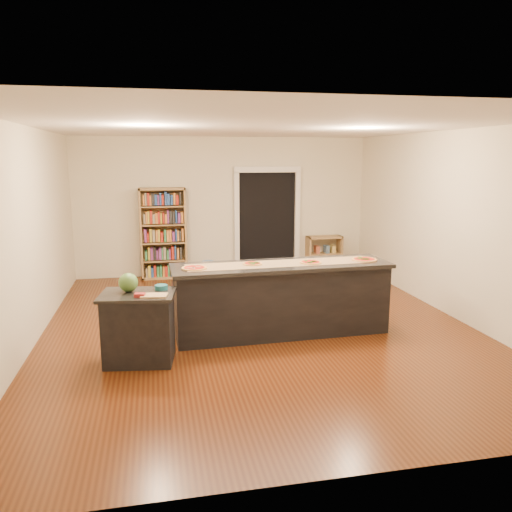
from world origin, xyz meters
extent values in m
cube|color=beige|center=(0.00, 0.00, 1.40)|extent=(6.00, 7.00, 2.80)
cube|color=#4E240D|center=(0.00, 0.00, 0.00)|extent=(6.00, 7.00, 0.01)
cube|color=white|center=(0.00, 0.00, 2.80)|extent=(6.00, 7.00, 0.01)
cube|color=black|center=(0.90, 3.48, 1.05)|extent=(1.20, 0.02, 2.10)
cube|color=silver|center=(0.25, 3.44, 1.05)|extent=(0.10, 0.08, 2.10)
cube|color=silver|center=(1.55, 3.44, 1.05)|extent=(0.10, 0.08, 2.10)
cube|color=silver|center=(0.90, 3.44, 2.15)|extent=(1.40, 0.08, 0.12)
cube|color=black|center=(0.25, -0.31, 0.46)|extent=(2.89, 0.72, 0.93)
cube|color=black|center=(0.25, -0.31, 0.95)|extent=(2.97, 0.80, 0.05)
cube|color=black|center=(-1.64, -0.93, 0.40)|extent=(0.78, 0.55, 0.81)
cube|color=black|center=(-1.64, -0.93, 0.82)|extent=(0.85, 0.62, 0.04)
cube|color=#A07E4E|center=(-1.25, 3.29, 0.90)|extent=(0.90, 0.32, 1.81)
cube|color=#A07E4E|center=(2.11, 3.29, 0.37)|extent=(0.75, 0.32, 0.75)
cylinder|color=#5D88D0|center=(-0.40, 3.06, 0.18)|extent=(0.24, 0.24, 0.36)
cube|color=olive|center=(0.25, -0.29, 0.98)|extent=(2.59, 0.55, 0.00)
sphere|color=#144214|center=(-1.74, -0.85, 0.96)|extent=(0.23, 0.23, 0.23)
cube|color=tan|center=(-1.45, -1.10, 0.85)|extent=(0.32, 0.24, 0.02)
cube|color=maroon|center=(-1.61, -1.09, 0.86)|extent=(0.13, 0.11, 0.04)
cylinder|color=#195966|center=(-1.36, -0.82, 0.87)|extent=(0.15, 0.15, 0.06)
cylinder|color=tan|center=(-0.93, -0.38, 0.99)|extent=(0.32, 0.32, 0.02)
cylinder|color=#A5190C|center=(-0.93, -0.38, 1.00)|extent=(0.26, 0.26, 0.00)
cylinder|color=tan|center=(-0.14, -0.27, 0.99)|extent=(0.27, 0.27, 0.02)
cylinder|color=#A5190C|center=(-0.14, -0.27, 1.00)|extent=(0.22, 0.22, 0.00)
cylinder|color=tan|center=(0.65, -0.34, 0.99)|extent=(0.31, 0.31, 0.02)
cylinder|color=#A5190C|center=(0.65, -0.34, 1.00)|extent=(0.25, 0.25, 0.00)
cylinder|color=tan|center=(1.44, -0.31, 0.99)|extent=(0.33, 0.33, 0.02)
cylinder|color=#A5190C|center=(1.44, -0.31, 1.00)|extent=(0.27, 0.27, 0.00)
camera|label=1|loc=(-1.40, -6.70, 2.40)|focal=35.00mm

